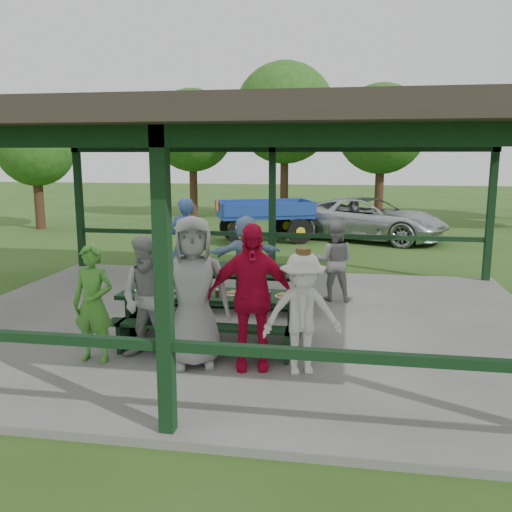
% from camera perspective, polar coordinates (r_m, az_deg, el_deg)
% --- Properties ---
extents(ground, '(90.00, 90.00, 0.00)m').
position_cam_1_polar(ground, '(9.24, -1.59, -7.28)').
color(ground, '#2D4C17').
rests_on(ground, ground).
extents(concrete_slab, '(10.00, 8.00, 0.10)m').
position_cam_1_polar(concrete_slab, '(9.22, -1.59, -6.98)').
color(concrete_slab, slate).
rests_on(concrete_slab, ground).
extents(pavilion_structure, '(10.60, 8.60, 3.24)m').
position_cam_1_polar(pavilion_structure, '(8.80, -1.69, 12.76)').
color(pavilion_structure, black).
rests_on(pavilion_structure, concrete_slab).
extents(picnic_table_near, '(2.70, 1.39, 0.75)m').
position_cam_1_polar(picnic_table_near, '(7.99, -4.61, -5.84)').
color(picnic_table_near, black).
rests_on(picnic_table_near, concrete_slab).
extents(picnic_table_far, '(2.86, 1.39, 0.75)m').
position_cam_1_polar(picnic_table_far, '(9.91, -2.74, -2.56)').
color(picnic_table_far, black).
rests_on(picnic_table_far, concrete_slab).
extents(table_setting, '(2.34, 0.45, 0.10)m').
position_cam_1_polar(table_setting, '(7.87, -2.97, -3.78)').
color(table_setting, white).
rests_on(table_setting, picnic_table_near).
extents(contestant_green, '(0.61, 0.42, 1.59)m').
position_cam_1_polar(contestant_green, '(7.52, -16.75, -4.82)').
color(contestant_green, '#469131').
rests_on(contestant_green, concrete_slab).
extents(contestant_grey_left, '(0.90, 0.74, 1.70)m').
position_cam_1_polar(contestant_grey_left, '(7.36, -11.13, -4.44)').
color(contestant_grey_left, '#98999B').
rests_on(contestant_grey_left, concrete_slab).
extents(contestant_grey_mid, '(1.11, 0.88, 1.98)m').
position_cam_1_polar(contestant_grey_mid, '(7.06, -6.61, -3.79)').
color(contestant_grey_mid, gray).
rests_on(contestant_grey_mid, concrete_slab).
extents(contestant_red, '(1.17, 0.65, 1.90)m').
position_cam_1_polar(contestant_red, '(6.95, -0.54, -4.31)').
color(contestant_red, red).
rests_on(contestant_red, concrete_slab).
extents(contestant_white_fedora, '(1.12, 0.82, 1.61)m').
position_cam_1_polar(contestant_white_fedora, '(6.83, 4.90, -6.04)').
color(contestant_white_fedora, silver).
rests_on(contestant_white_fedora, concrete_slab).
extents(spectator_lblue, '(1.54, 1.02, 1.59)m').
position_cam_1_polar(spectator_lblue, '(10.57, -1.09, 0.02)').
color(spectator_lblue, '#7DA0C1').
rests_on(spectator_lblue, concrete_slab).
extents(spectator_blue, '(0.79, 0.63, 1.89)m').
position_cam_1_polar(spectator_blue, '(11.31, -7.40, 1.39)').
color(spectator_blue, '#3B5A9A').
rests_on(spectator_blue, concrete_slab).
extents(spectator_grey, '(0.78, 0.63, 1.51)m').
position_cam_1_polar(spectator_grey, '(10.36, 8.28, -0.52)').
color(spectator_grey, gray).
rests_on(spectator_grey, concrete_slab).
extents(pickup_truck, '(5.68, 4.12, 1.44)m').
position_cam_1_polar(pickup_truck, '(18.65, 11.77, 3.84)').
color(pickup_truck, silver).
rests_on(pickup_truck, ground).
extents(farm_trailer, '(4.13, 2.73, 1.46)m').
position_cam_1_polar(farm_trailer, '(18.01, 0.93, 3.85)').
color(farm_trailer, navy).
rests_on(farm_trailer, ground).
extents(tree_far_left, '(3.70, 3.70, 5.78)m').
position_cam_1_polar(tree_far_left, '(25.21, -6.72, 12.96)').
color(tree_far_left, '#352115').
rests_on(tree_far_left, ground).
extents(tree_left, '(4.36, 4.36, 6.80)m').
position_cam_1_polar(tree_left, '(24.23, 3.06, 14.77)').
color(tree_left, '#352115').
rests_on(tree_left, ground).
extents(tree_mid, '(3.65, 3.65, 5.71)m').
position_cam_1_polar(tree_mid, '(23.17, 13.08, 12.85)').
color(tree_mid, '#352115').
rests_on(tree_mid, ground).
extents(tree_edge_left, '(2.95, 2.95, 4.61)m').
position_cam_1_polar(tree_edge_left, '(22.62, -22.22, 10.51)').
color(tree_edge_left, '#352115').
rests_on(tree_edge_left, ground).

